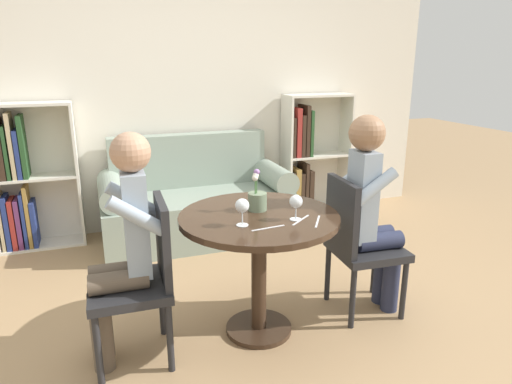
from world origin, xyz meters
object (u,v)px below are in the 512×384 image
object	(u,v)px
chair_right	(357,241)
person_right	(372,209)
wine_glass_right	(296,202)
couch	(197,204)
person_left	(123,246)
flower_vase	(257,199)
bookshelf_right	(307,159)
bookshelf_left	(24,180)
chair_left	(143,275)
wine_glass_left	(242,207)

from	to	relation	value
chair_right	person_right	xyz separation A→B (m)	(0.08, -0.01, 0.21)
person_right	wine_glass_right	bearing A→B (deg)	107.59
couch	chair_right	xyz separation A→B (m)	(0.67, -1.65, 0.18)
person_left	wine_glass_right	distance (m)	0.94
person_right	flower_vase	world-z (taller)	person_right
bookshelf_right	person_right	world-z (taller)	person_right
chair_right	person_right	distance (m)	0.22
person_left	wine_glass_right	bearing A→B (deg)	83.11
chair_right	bookshelf_right	bearing A→B (deg)	-13.14
bookshelf_left	person_left	xyz separation A→B (m)	(0.68, -1.92, 0.07)
bookshelf_left	chair_left	size ratio (longest dim) A/B	1.39
wine_glass_left	flower_vase	xyz separation A→B (m)	(0.16, 0.21, -0.04)
wine_glass_right	flower_vase	distance (m)	0.27
chair_right	person_left	distance (m)	1.43
couch	bookshelf_right	size ratio (longest dim) A/B	1.35
wine_glass_left	wine_glass_right	bearing A→B (deg)	-2.71
wine_glass_left	flower_vase	distance (m)	0.27
bookshelf_left	flower_vase	bearing A→B (deg)	-51.78
person_left	flower_vase	size ratio (longest dim) A/B	5.10
couch	bookshelf_left	xyz separation A→B (m)	(-1.43, 0.26, 0.29)
chair_right	flower_vase	world-z (taller)	flower_vase
chair_left	flower_vase	distance (m)	0.76
chair_right	flower_vase	distance (m)	0.73
couch	chair_right	size ratio (longest dim) A/B	1.88
person_right	bookshelf_left	bearing A→B (deg)	52.32
couch	flower_vase	distance (m)	1.66
flower_vase	bookshelf_left	bearing A→B (deg)	128.22
chair_left	person_left	bearing A→B (deg)	-91.36
chair_left	wine_glass_right	distance (m)	0.91
wine_glass_right	bookshelf_right	bearing A→B (deg)	62.34
person_left	wine_glass_left	distance (m)	0.65
person_left	person_right	distance (m)	1.50
chair_left	person_left	world-z (taller)	person_left
bookshelf_left	flower_vase	size ratio (longest dim) A/B	5.07
bookshelf_left	person_right	distance (m)	2.91
chair_right	wine_glass_right	size ratio (longest dim) A/B	6.37
couch	person_left	bearing A→B (deg)	-114.41
chair_right	wine_glass_left	bearing A→B (deg)	103.57
bookshelf_left	bookshelf_right	bearing A→B (deg)	0.05
chair_right	flower_vase	size ratio (longest dim) A/B	3.64
couch	bookshelf_left	size ratio (longest dim) A/B	1.35
person_right	flower_vase	xyz separation A→B (m)	(-0.73, 0.08, 0.12)
couch	chair_left	xyz separation A→B (m)	(-0.67, -1.67, 0.18)
couch	bookshelf_left	world-z (taller)	bookshelf_left
couch	bookshelf_right	xyz separation A→B (m)	(1.24, 0.26, 0.27)
couch	bookshelf_right	world-z (taller)	bookshelf_right
chair_left	person_right	size ratio (longest dim) A/B	0.70
chair_right	flower_vase	xyz separation A→B (m)	(-0.65, 0.07, 0.33)
bookshelf_left	wine_glass_right	bearing A→B (deg)	-52.41
couch	chair_left	world-z (taller)	couch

